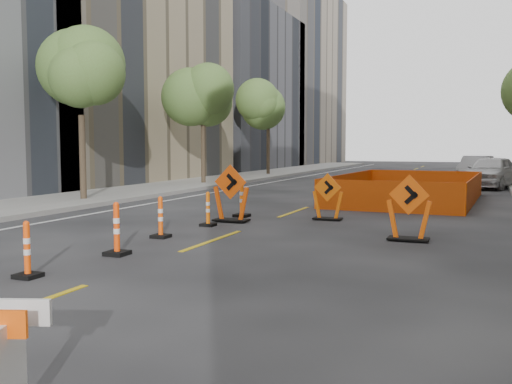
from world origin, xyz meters
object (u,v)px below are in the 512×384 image
at_px(chevron_sign_center, 328,197).
at_px(channelizer_6, 242,199).
at_px(parked_car_far, 477,166).
at_px(channelizer_2, 27,249).
at_px(chevron_sign_left, 231,193).
at_px(channelizer_4, 161,217).
at_px(parked_car_near, 491,172).
at_px(chevron_sign_right, 409,208).
at_px(parked_car_mid, 476,168).
at_px(channelizer_3, 117,229).
at_px(channelizer_5, 208,209).

bearing_deg(chevron_sign_center, channelizer_6, -168.56).
xyz_separation_m(channelizer_6, parked_car_far, (6.36, 26.81, 0.16)).
xyz_separation_m(channelizer_2, chevron_sign_left, (0.29, 7.49, 0.34)).
bearing_deg(channelizer_4, parked_car_near, 69.45).
xyz_separation_m(channelizer_2, parked_car_near, (7.29, 24.01, 0.35)).
height_order(chevron_sign_left, parked_car_near, parked_car_near).
height_order(chevron_sign_left, chevron_sign_right, chevron_sign_left).
xyz_separation_m(channelizer_6, parked_car_mid, (6.38, 21.46, 0.21)).
xyz_separation_m(channelizer_2, channelizer_3, (0.22, 2.16, 0.06)).
bearing_deg(chevron_sign_right, channelizer_6, 162.03).
bearing_deg(parked_car_near, channelizer_2, -92.52).
bearing_deg(channelizer_4, channelizer_6, 87.06).
distance_m(chevron_sign_center, parked_car_far, 26.82).
distance_m(channelizer_5, parked_car_mid, 24.48).
xyz_separation_m(channelizer_3, channelizer_4, (-0.31, 2.16, -0.04)).
height_order(channelizer_6, parked_car_near, parked_car_near).
bearing_deg(channelizer_2, channelizer_5, 89.42).
bearing_deg(channelizer_3, channelizer_5, 91.99).
xyz_separation_m(channelizer_4, parked_car_far, (6.58, 31.13, 0.22)).
height_order(channelizer_3, chevron_sign_center, chevron_sign_center).
xyz_separation_m(chevron_sign_center, parked_car_far, (3.75, 26.56, 0.03)).
bearing_deg(channelizer_6, chevron_sign_right, -26.24).
relative_size(channelizer_3, parked_car_far, 0.22).
height_order(channelizer_6, chevron_sign_right, chevron_sign_right).
relative_size(channelizer_6, parked_car_near, 0.23).
bearing_deg(channelizer_2, chevron_sign_right, 48.44).
bearing_deg(channelizer_3, channelizer_6, 90.78).
xyz_separation_m(channelizer_2, channelizer_6, (0.13, 8.64, 0.07)).
distance_m(channelizer_2, parked_car_far, 36.04).
height_order(channelizer_4, chevron_sign_right, chevron_sign_right).
bearing_deg(channelizer_6, channelizer_2, -90.84).
relative_size(chevron_sign_left, chevron_sign_center, 1.19).
relative_size(channelizer_5, chevron_sign_right, 0.62).
relative_size(channelizer_5, channelizer_6, 0.85).
bearing_deg(chevron_sign_left, channelizer_2, -90.48).
height_order(channelizer_5, channelizer_6, channelizer_6).
bearing_deg(channelizer_5, parked_car_mid, 74.74).
distance_m(channelizer_3, chevron_sign_center, 7.20).
bearing_deg(parked_car_near, chevron_sign_center, -92.38).
bearing_deg(channelizer_4, channelizer_2, -88.74).
xyz_separation_m(channelizer_4, chevron_sign_center, (2.84, 4.58, 0.19)).
height_order(chevron_sign_left, parked_car_far, chevron_sign_left).
xyz_separation_m(channelizer_3, parked_car_near, (7.07, 21.85, 0.29)).
relative_size(channelizer_5, chevron_sign_left, 0.57).
height_order(channelizer_4, channelizer_6, channelizer_6).
xyz_separation_m(channelizer_2, parked_car_mid, (6.51, 30.10, 0.29)).
bearing_deg(parked_car_mid, channelizer_2, -94.49).
bearing_deg(parked_car_near, channelizer_4, -96.19).
distance_m(channelizer_6, parked_car_far, 27.56).
xyz_separation_m(channelizer_2, chevron_sign_center, (2.74, 8.90, 0.21)).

